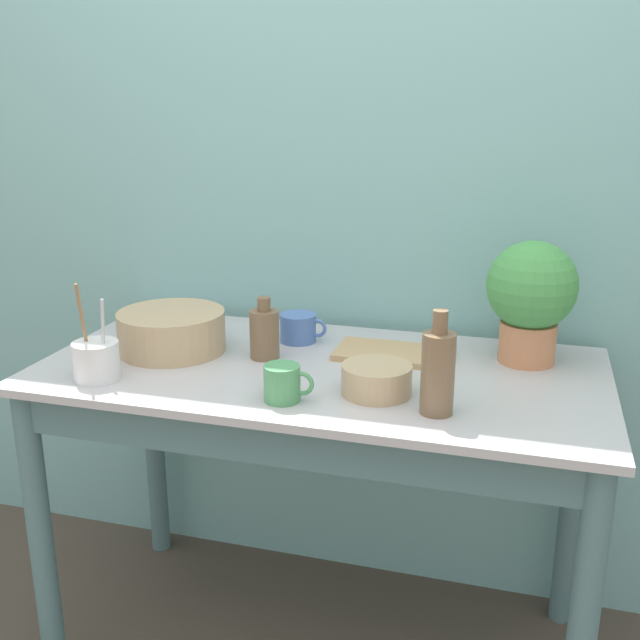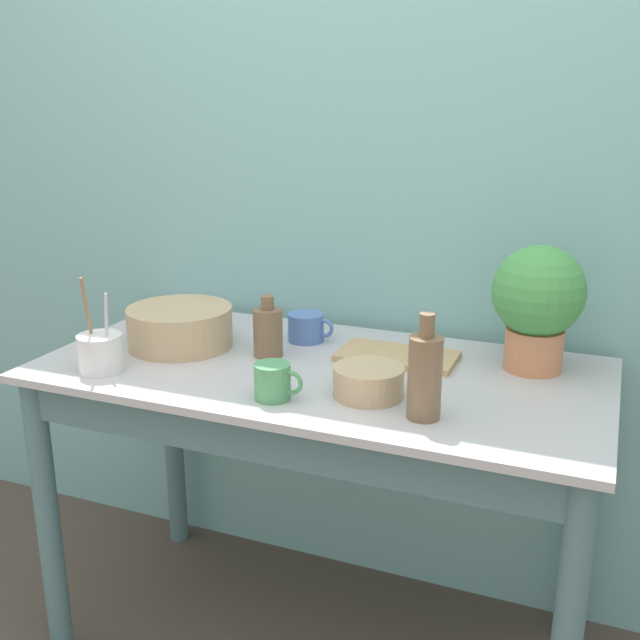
{
  "view_description": "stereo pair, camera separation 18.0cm",
  "coord_description": "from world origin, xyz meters",
  "px_view_note": "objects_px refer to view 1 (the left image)",
  "views": [
    {
      "loc": [
        0.48,
        -1.32,
        1.46
      ],
      "look_at": [
        0.0,
        0.34,
        0.94
      ],
      "focal_mm": 42.0,
      "sensor_mm": 36.0,
      "label": 1
    },
    {
      "loc": [
        0.65,
        -1.26,
        1.46
      ],
      "look_at": [
        0.0,
        0.34,
        0.94
      ],
      "focal_mm": 42.0,
      "sensor_mm": 36.0,
      "label": 2
    }
  ],
  "objects_px": {
    "potted_plant": "(531,295)",
    "bowl_small_tan": "(377,379)",
    "bottle_short": "(264,333)",
    "mug_blue": "(299,328)",
    "utensil_cup": "(96,360)",
    "mug_green": "(283,383)",
    "tray_board": "(394,353)",
    "bowl_wash_large": "(172,331)",
    "bottle_tall": "(438,371)"
  },
  "relations": [
    {
      "from": "bottle_tall",
      "to": "utensil_cup",
      "type": "distance_m",
      "value": 0.79
    },
    {
      "from": "mug_blue",
      "to": "tray_board",
      "type": "xyz_separation_m",
      "value": [
        0.27,
        -0.05,
        -0.03
      ]
    },
    {
      "from": "bowl_small_tan",
      "to": "utensil_cup",
      "type": "relative_size",
      "value": 0.68
    },
    {
      "from": "mug_blue",
      "to": "mug_green",
      "type": "bearing_deg",
      "value": -77.11
    },
    {
      "from": "potted_plant",
      "to": "bowl_small_tan",
      "type": "distance_m",
      "value": 0.46
    },
    {
      "from": "potted_plant",
      "to": "bowl_small_tan",
      "type": "xyz_separation_m",
      "value": [
        -0.32,
        -0.31,
        -0.14
      ]
    },
    {
      "from": "bottle_tall",
      "to": "mug_blue",
      "type": "height_order",
      "value": "bottle_tall"
    },
    {
      "from": "bottle_tall",
      "to": "bottle_short",
      "type": "height_order",
      "value": "bottle_tall"
    },
    {
      "from": "mug_green",
      "to": "tray_board",
      "type": "distance_m",
      "value": 0.39
    },
    {
      "from": "bowl_wash_large",
      "to": "bottle_tall",
      "type": "distance_m",
      "value": 0.75
    },
    {
      "from": "bowl_wash_large",
      "to": "bottle_short",
      "type": "bearing_deg",
      "value": 3.77
    },
    {
      "from": "bottle_tall",
      "to": "mug_green",
      "type": "relative_size",
      "value": 1.99
    },
    {
      "from": "mug_green",
      "to": "tray_board",
      "type": "relative_size",
      "value": 0.38
    },
    {
      "from": "bottle_tall",
      "to": "mug_green",
      "type": "distance_m",
      "value": 0.34
    },
    {
      "from": "bowl_wash_large",
      "to": "mug_green",
      "type": "bearing_deg",
      "value": -31.38
    },
    {
      "from": "bottle_short",
      "to": "mug_green",
      "type": "height_order",
      "value": "bottle_short"
    },
    {
      "from": "bottle_tall",
      "to": "mug_blue",
      "type": "xyz_separation_m",
      "value": [
        -0.42,
        0.37,
        -0.06
      ]
    },
    {
      "from": "bottle_short",
      "to": "bowl_small_tan",
      "type": "bearing_deg",
      "value": -25.91
    },
    {
      "from": "bowl_small_tan",
      "to": "bottle_tall",
      "type": "bearing_deg",
      "value": -25.53
    },
    {
      "from": "mug_green",
      "to": "utensil_cup",
      "type": "height_order",
      "value": "utensil_cup"
    },
    {
      "from": "bowl_wash_large",
      "to": "tray_board",
      "type": "height_order",
      "value": "bowl_wash_large"
    },
    {
      "from": "bottle_tall",
      "to": "tray_board",
      "type": "xyz_separation_m",
      "value": [
        -0.15,
        0.32,
        -0.09
      ]
    },
    {
      "from": "potted_plant",
      "to": "bottle_short",
      "type": "distance_m",
      "value": 0.67
    },
    {
      "from": "bottle_short",
      "to": "mug_blue",
      "type": "distance_m",
      "value": 0.16
    },
    {
      "from": "bottle_tall",
      "to": "bottle_short",
      "type": "xyz_separation_m",
      "value": [
        -0.47,
        0.22,
        -0.03
      ]
    },
    {
      "from": "utensil_cup",
      "to": "potted_plant",
      "type": "bearing_deg",
      "value": 22.74
    },
    {
      "from": "bottle_tall",
      "to": "mug_blue",
      "type": "distance_m",
      "value": 0.56
    },
    {
      "from": "potted_plant",
      "to": "bowl_small_tan",
      "type": "height_order",
      "value": "potted_plant"
    },
    {
      "from": "bowl_wash_large",
      "to": "bottle_short",
      "type": "distance_m",
      "value": 0.25
    },
    {
      "from": "bottle_short",
      "to": "mug_blue",
      "type": "xyz_separation_m",
      "value": [
        0.04,
        0.15,
        -0.03
      ]
    },
    {
      "from": "mug_blue",
      "to": "bowl_small_tan",
      "type": "height_order",
      "value": "mug_blue"
    },
    {
      "from": "bowl_wash_large",
      "to": "bottle_short",
      "type": "relative_size",
      "value": 1.74
    },
    {
      "from": "potted_plant",
      "to": "utensil_cup",
      "type": "height_order",
      "value": "potted_plant"
    },
    {
      "from": "potted_plant",
      "to": "bottle_tall",
      "type": "height_order",
      "value": "potted_plant"
    },
    {
      "from": "mug_green",
      "to": "utensil_cup",
      "type": "distance_m",
      "value": 0.46
    },
    {
      "from": "potted_plant",
      "to": "bowl_wash_large",
      "type": "distance_m",
      "value": 0.91
    },
    {
      "from": "utensil_cup",
      "to": "bottle_short",
      "type": "bearing_deg",
      "value": 37.66
    },
    {
      "from": "bowl_wash_large",
      "to": "utensil_cup",
      "type": "xyz_separation_m",
      "value": [
        -0.08,
        -0.23,
        -0.01
      ]
    },
    {
      "from": "mug_green",
      "to": "bowl_small_tan",
      "type": "height_order",
      "value": "mug_green"
    },
    {
      "from": "mug_blue",
      "to": "utensil_cup",
      "type": "bearing_deg",
      "value": -132.82
    },
    {
      "from": "bottle_tall",
      "to": "utensil_cup",
      "type": "height_order",
      "value": "utensil_cup"
    },
    {
      "from": "bottle_short",
      "to": "mug_blue",
      "type": "bearing_deg",
      "value": 73.46
    },
    {
      "from": "potted_plant",
      "to": "mug_blue",
      "type": "xyz_separation_m",
      "value": [
        -0.6,
        -0.01,
        -0.14
      ]
    },
    {
      "from": "mug_green",
      "to": "tray_board",
      "type": "height_order",
      "value": "mug_green"
    },
    {
      "from": "potted_plant",
      "to": "mug_blue",
      "type": "bearing_deg",
      "value": -179.45
    },
    {
      "from": "mug_blue",
      "to": "potted_plant",
      "type": "bearing_deg",
      "value": 0.55
    },
    {
      "from": "mug_green",
      "to": "tray_board",
      "type": "xyz_separation_m",
      "value": [
        0.18,
        0.35,
        -0.03
      ]
    },
    {
      "from": "bottle_short",
      "to": "bottle_tall",
      "type": "bearing_deg",
      "value": -25.79
    },
    {
      "from": "bowl_wash_large",
      "to": "bottle_tall",
      "type": "bearing_deg",
      "value": -16.23
    },
    {
      "from": "tray_board",
      "to": "bowl_wash_large",
      "type": "bearing_deg",
      "value": -168.5
    }
  ]
}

